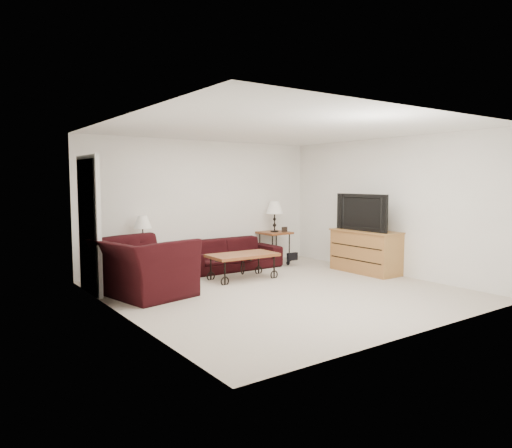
{
  "coord_description": "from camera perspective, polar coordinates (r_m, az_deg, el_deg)",
  "views": [
    {
      "loc": [
        -4.52,
        -5.68,
        1.71
      ],
      "look_at": [
        0.0,
        0.7,
        1.0
      ],
      "focal_mm": 33.15,
      "sensor_mm": 36.0,
      "label": 1
    }
  ],
  "objects": [
    {
      "name": "side_table_left",
      "position": [
        8.6,
        -13.43,
        -4.54
      ],
      "size": [
        0.56,
        0.56,
        0.56
      ],
      "primitive_type": "cube",
      "rotation": [
        0.0,
        0.0,
        0.1
      ],
      "color": "brown",
      "rests_on": "ground"
    },
    {
      "name": "armchair",
      "position": [
        7.25,
        -13.42,
        -5.1
      ],
      "size": [
        1.41,
        1.54,
        0.86
      ],
      "primitive_type": "imported",
      "rotation": [
        0.0,
        0.0,
        1.77
      ],
      "color": "black",
      "rests_on": "ground"
    },
    {
      "name": "photo_frame_right",
      "position": [
        9.97,
        3.46,
        -0.66
      ],
      "size": [
        0.13,
        0.04,
        0.11
      ],
      "primitive_type": "cube",
      "rotation": [
        0.0,
        0.0,
        -0.19
      ],
      "color": "black",
      "rests_on": "side_table_right"
    },
    {
      "name": "side_table_right",
      "position": [
        10.04,
        2.24,
        -2.77
      ],
      "size": [
        0.6,
        0.6,
        0.64
      ],
      "primitive_type": "cube",
      "rotation": [
        0.0,
        0.0,
        0.02
      ],
      "color": "brown",
      "rests_on": "ground"
    },
    {
      "name": "backpack",
      "position": [
        9.64,
        3.9,
        -3.59
      ],
      "size": [
        0.41,
        0.34,
        0.48
      ],
      "primitive_type": "ellipsoid",
      "rotation": [
        0.0,
        0.0,
        0.17
      ],
      "color": "black",
      "rests_on": "ground"
    },
    {
      "name": "lamp_left",
      "position": [
        8.52,
        -13.51,
        -0.85
      ],
      "size": [
        0.34,
        0.34,
        0.56
      ],
      "primitive_type": null,
      "rotation": [
        0.0,
        0.0,
        0.1
      ],
      "color": "black",
      "rests_on": "side_table_left"
    },
    {
      "name": "photo_frame_left",
      "position": [
        8.36,
        -14.05,
        -2.58
      ],
      "size": [
        0.11,
        0.04,
        0.09
      ],
      "primitive_type": "cube",
      "rotation": [
        0.0,
        0.0,
        0.27
      ],
      "color": "black",
      "rests_on": "side_table_left"
    },
    {
      "name": "wall_left",
      "position": [
        6.04,
        -15.7,
        0.63
      ],
      "size": [
        0.02,
        5.0,
        2.5
      ],
      "primitive_type": "cube",
      "color": "white",
      "rests_on": "ground"
    },
    {
      "name": "television",
      "position": [
        9.01,
        13.1,
        1.39
      ],
      "size": [
        0.16,
        1.18,
        0.68
      ],
      "primitive_type": "imported",
      "rotation": [
        0.0,
        0.0,
        -1.57
      ],
      "color": "black",
      "rests_on": "tv_stand"
    },
    {
      "name": "coffee_table",
      "position": [
        8.3,
        -1.61,
        -5.13
      ],
      "size": [
        1.21,
        0.68,
        0.45
      ],
      "primitive_type": "cube",
      "rotation": [
        0.0,
        0.0,
        -0.03
      ],
      "color": "brown",
      "rests_on": "ground"
    },
    {
      "name": "lamp_right",
      "position": [
        9.97,
        2.25,
        0.9
      ],
      "size": [
        0.37,
        0.37,
        0.64
      ],
      "primitive_type": null,
      "rotation": [
        0.0,
        0.0,
        0.02
      ],
      "color": "black",
      "rests_on": "side_table_right"
    },
    {
      "name": "ground",
      "position": [
        7.45,
        3.14,
        -8.08
      ],
      "size": [
        5.0,
        5.0,
        0.0
      ],
      "primitive_type": "plane",
      "color": "#BEB0A2",
      "rests_on": "ground"
    },
    {
      "name": "wall_front",
      "position": [
        5.54,
        19.5,
        0.13
      ],
      "size": [
        5.0,
        0.02,
        2.5
      ],
      "primitive_type": "cube",
      "color": "white",
      "rests_on": "ground"
    },
    {
      "name": "wall_back",
      "position": [
        9.35,
        -6.39,
        2.34
      ],
      "size": [
        5.0,
        0.02,
        2.5
      ],
      "primitive_type": "cube",
      "color": "white",
      "rests_on": "ground"
    },
    {
      "name": "sofa",
      "position": [
        9.2,
        -3.16,
        -3.67
      ],
      "size": [
        2.01,
        0.79,
        0.59
      ],
      "primitive_type": "imported",
      "color": "black",
      "rests_on": "ground"
    },
    {
      "name": "throw_pillow",
      "position": [
        7.25,
        -12.18,
        -4.38
      ],
      "size": [
        0.18,
        0.4,
        0.39
      ],
      "primitive_type": "cube",
      "rotation": [
        0.0,
        0.0,
        1.77
      ],
      "color": "#C43F19",
      "rests_on": "armchair"
    },
    {
      "name": "tv_stand",
      "position": [
        9.1,
        13.09,
        -3.24
      ],
      "size": [
        0.55,
        1.32,
        0.79
      ],
      "primitive_type": "cube",
      "color": "#B68743",
      "rests_on": "ground"
    },
    {
      "name": "doorway",
      "position": [
        7.64,
        -19.62,
        -0.29
      ],
      "size": [
        0.08,
        0.94,
        2.04
      ],
      "primitive_type": "cube",
      "color": "black",
      "rests_on": "ground"
    },
    {
      "name": "wall_right",
      "position": [
        9.04,
        15.7,
        2.08
      ],
      "size": [
        0.02,
        5.0,
        2.5
      ],
      "primitive_type": "cube",
      "color": "white",
      "rests_on": "ground"
    },
    {
      "name": "ceiling",
      "position": [
        7.3,
        3.24,
        11.4
      ],
      "size": [
        5.0,
        5.0,
        0.0
      ],
      "primitive_type": "plane",
      "color": "white",
      "rests_on": "wall_back"
    }
  ]
}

